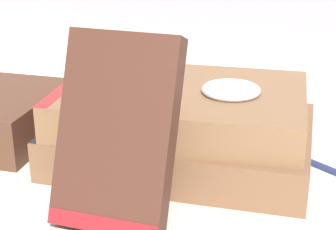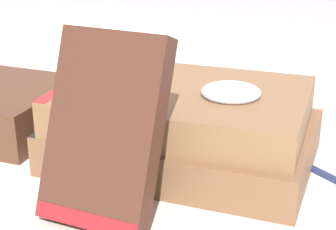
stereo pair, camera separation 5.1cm
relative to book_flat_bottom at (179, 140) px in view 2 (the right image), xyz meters
The scene contains 6 objects.
ground_plane 0.03m from the book_flat_bottom, behind, with size 3.00×3.00×0.00m, color beige.
book_flat_bottom is the anchor object (origin of this frame).
book_flat_top 0.04m from the book_flat_bottom, 118.06° to the right, with size 0.24×0.18×0.04m.
book_leaning_front 0.13m from the book_flat_bottom, 96.11° to the right, with size 0.09×0.08×0.15m.
pocket_watch 0.08m from the book_flat_bottom, ahead, with size 0.05×0.06×0.01m.
reading_glasses 0.15m from the book_flat_bottom, 117.30° to the left, with size 0.11×0.06×0.00m.
Camera 2 is at (0.21, -0.45, 0.24)m, focal length 60.00 mm.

